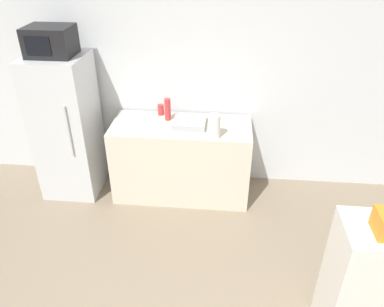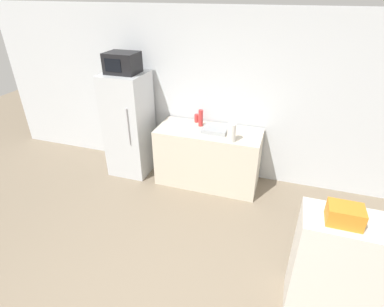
{
  "view_description": "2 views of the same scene",
  "coord_description": "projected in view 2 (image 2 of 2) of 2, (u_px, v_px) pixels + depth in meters",
  "views": [
    {
      "loc": [
        0.42,
        -1.1,
        2.82
      ],
      "look_at": [
        0.12,
        2.04,
        0.91
      ],
      "focal_mm": 35.0,
      "sensor_mm": 36.0,
      "label": 1
    },
    {
      "loc": [
        0.96,
        -1.33,
        2.81
      ],
      "look_at": [
        -0.07,
        1.85,
        0.94
      ],
      "focal_mm": 28.0,
      "sensor_mm": 36.0,
      "label": 2
    }
  ],
  "objects": [
    {
      "name": "bottle_tall",
      "position": [
        201.0,
        118.0,
        4.57
      ],
      "size": [
        0.07,
        0.07,
        0.26
      ],
      "primitive_type": "cylinder",
      "color": "red",
      "rests_on": "counter"
    },
    {
      "name": "shelf_cabinet",
      "position": [
        340.0,
        269.0,
        2.72
      ],
      "size": [
        0.84,
        0.43,
        1.13
      ],
      "primitive_type": "cube",
      "color": "silver",
      "rests_on": "ground_plane"
    },
    {
      "name": "paper_towel_roll",
      "position": [
        231.0,
        133.0,
        4.11
      ],
      "size": [
        0.12,
        0.12,
        0.26
      ],
      "primitive_type": "cylinder",
      "color": "white",
      "rests_on": "counter"
    },
    {
      "name": "wall_back",
      "position": [
        220.0,
        98.0,
        4.62
      ],
      "size": [
        8.0,
        0.06,
        2.6
      ],
      "primitive_type": "cube",
      "color": "silver",
      "rests_on": "ground_plane"
    },
    {
      "name": "refrigerator",
      "position": [
        129.0,
        125.0,
        4.87
      ],
      "size": [
        0.64,
        0.67,
        1.68
      ],
      "color": "silver",
      "rests_on": "ground_plane"
    },
    {
      "name": "basket",
      "position": [
        345.0,
        215.0,
        2.4
      ],
      "size": [
        0.28,
        0.2,
        0.16
      ],
      "primitive_type": "cube",
      "color": "orange",
      "rests_on": "shelf_cabinet"
    },
    {
      "name": "sink_basin",
      "position": [
        215.0,
        129.0,
        4.45
      ],
      "size": [
        0.36,
        0.33,
        0.06
      ],
      "primitive_type": "cube",
      "color": "#9EA3A8",
      "rests_on": "counter"
    },
    {
      "name": "microwave",
      "position": [
        122.0,
        63.0,
        4.38
      ],
      "size": [
        0.47,
        0.39,
        0.3
      ],
      "color": "black",
      "rests_on": "refrigerator"
    },
    {
      "name": "counter",
      "position": [
        208.0,
        157.0,
        4.71
      ],
      "size": [
        1.58,
        0.68,
        0.92
      ],
      "primitive_type": "cube",
      "color": "beige",
      "rests_on": "ground_plane"
    },
    {
      "name": "bottle_short",
      "position": [
        197.0,
        118.0,
        4.74
      ],
      "size": [
        0.07,
        0.07,
        0.13
      ],
      "primitive_type": "cylinder",
      "color": "red",
      "rests_on": "counter"
    }
  ]
}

